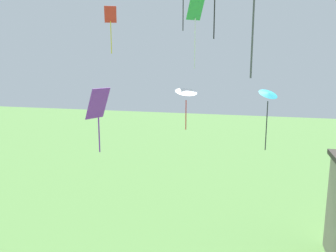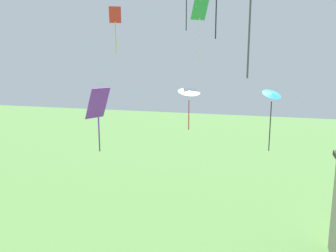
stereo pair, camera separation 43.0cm
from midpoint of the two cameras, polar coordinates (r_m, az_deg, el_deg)
name	(u,v)px [view 1 (the left image)]	position (r m, az deg, el deg)	size (l,w,h in m)	color
kite_cyan_delta	(268,97)	(16.24, 16.31, 4.93)	(1.25, 1.24, 2.99)	#2DB2C6
kite_red_diamond	(111,21)	(19.07, -10.64, 17.58)	(0.76, 0.64, 2.51)	red
kite_purple_streamer	(98,108)	(11.85, -13.10, 3.08)	(0.71, 0.94, 2.30)	purple
kite_white_delta	(186,92)	(16.04, 2.41, 5.94)	(1.51, 1.50, 2.10)	white
kite_green_diamond	(195,18)	(19.24, 4.10, 18.31)	(1.04, 0.99, 3.80)	green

